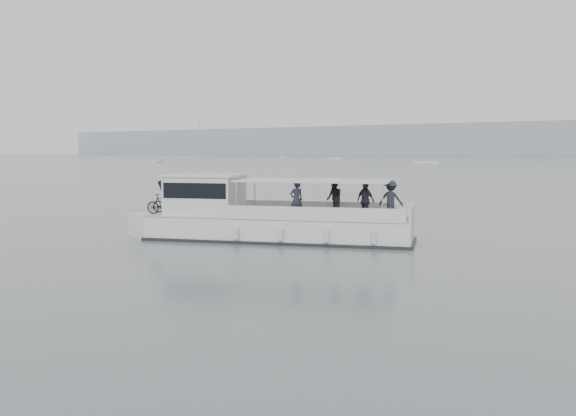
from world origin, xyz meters
The scene contains 3 objects.
ground centered at (0.00, 0.00, 0.00)m, with size 1400.00×1400.00×0.00m, color slate.
tour_boat centered at (-3.88, 0.09, 1.00)m, with size 14.23×7.93×6.10m.
moored_fleet centered at (-61.30, 216.77, 0.36)m, with size 396.78×361.18×11.27m.
Camera 1 is at (15.32, -24.57, 4.36)m, focal length 40.00 mm.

